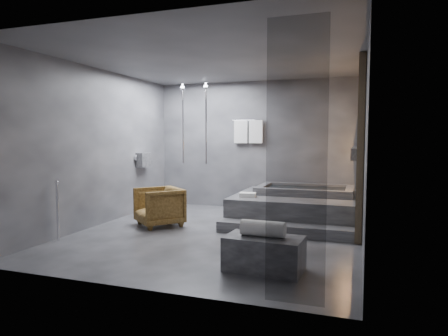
% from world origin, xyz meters
% --- Properties ---
extents(room, '(5.00, 5.04, 2.82)m').
position_xyz_m(room, '(0.40, 0.24, 1.73)').
color(room, '#2E2E30').
rests_on(room, ground).
extents(tub_deck, '(2.20, 2.00, 0.50)m').
position_xyz_m(tub_deck, '(1.05, 1.45, 0.25)').
color(tub_deck, '#333335').
rests_on(tub_deck, ground).
extents(tub_step, '(2.20, 0.36, 0.18)m').
position_xyz_m(tub_step, '(1.05, 0.27, 0.09)').
color(tub_step, '#333335').
rests_on(tub_step, ground).
extents(concrete_bench, '(0.94, 0.56, 0.41)m').
position_xyz_m(concrete_bench, '(1.14, -1.51, 0.20)').
color(concrete_bench, '#323234').
rests_on(concrete_bench, ground).
extents(driftwood_chair, '(1.05, 1.05, 0.69)m').
position_xyz_m(driftwood_chair, '(-1.19, 0.24, 0.34)').
color(driftwood_chair, '#402A10').
rests_on(driftwood_chair, ground).
extents(rolled_towel, '(0.53, 0.21, 0.19)m').
position_xyz_m(rolled_towel, '(1.13, -1.50, 0.50)').
color(rolled_towel, white).
rests_on(rolled_towel, concrete_bench).
extents(deck_towel, '(0.32, 0.26, 0.08)m').
position_xyz_m(deck_towel, '(0.27, 0.87, 0.54)').
color(deck_towel, white).
rests_on(deck_towel, tub_deck).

